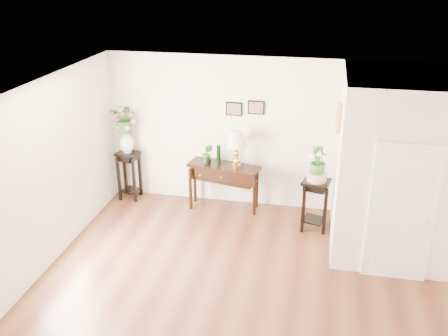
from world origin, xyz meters
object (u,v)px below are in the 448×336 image
(plant_stand_b, at_px, (315,205))
(plant_stand_a, at_px, (129,175))
(table_lamp, at_px, (237,148))
(console_table, at_px, (224,187))

(plant_stand_b, bearing_deg, plant_stand_a, 172.23)
(table_lamp, height_order, plant_stand_a, table_lamp)
(table_lamp, height_order, plant_stand_b, table_lamp)
(table_lamp, relative_size, plant_stand_a, 0.70)
(console_table, xyz_separation_m, plant_stand_b, (1.68, -0.42, 0.01))
(plant_stand_a, bearing_deg, table_lamp, -1.77)
(console_table, relative_size, plant_stand_a, 1.38)
(table_lamp, bearing_deg, plant_stand_b, -16.21)
(plant_stand_a, xyz_separation_m, plant_stand_b, (3.55, -0.48, -0.02))
(table_lamp, distance_m, plant_stand_a, 2.24)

